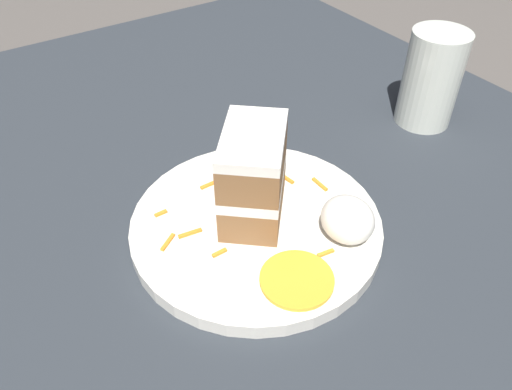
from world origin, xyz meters
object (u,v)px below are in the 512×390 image
at_px(plate, 256,226).
at_px(cake_slice, 251,176).
at_px(orange_garnish, 297,279).
at_px(drinking_glass, 430,85).
at_px(cream_dollop, 348,219).

relative_size(plate, cake_slice, 2.33).
height_order(orange_garnish, drinking_glass, drinking_glass).
height_order(plate, orange_garnish, orange_garnish).
bearing_deg(cream_dollop, drinking_glass, 115.92).
bearing_deg(orange_garnish, drinking_glass, 113.35).
distance_m(cake_slice, cream_dollop, 0.11).
distance_m(cream_dollop, drinking_glass, 0.29).
relative_size(plate, orange_garnish, 3.78).
bearing_deg(cream_dollop, orange_garnish, -75.80).
xyz_separation_m(cake_slice, cream_dollop, (0.09, 0.06, -0.03)).
bearing_deg(drinking_glass, cake_slice, -82.56).
bearing_deg(cake_slice, cream_dollop, -12.79).
xyz_separation_m(cake_slice, orange_garnish, (0.11, -0.02, -0.05)).
bearing_deg(drinking_glass, cream_dollop, -64.08).
xyz_separation_m(cake_slice, drinking_glass, (-0.04, 0.33, -0.01)).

